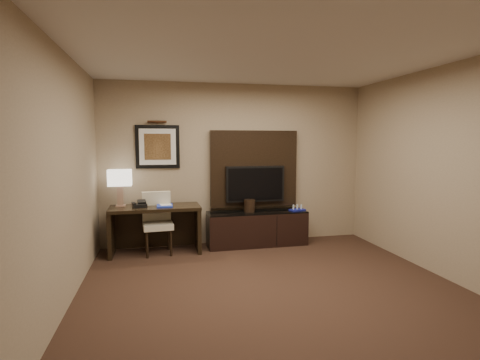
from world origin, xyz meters
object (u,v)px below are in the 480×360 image
object	(u,v)px
credenza	(257,228)
ice_bucket	(249,206)
desk_chair	(158,225)
minibar_tray	(297,208)
table_lamp	(120,187)
desk_phone	(140,204)
desk	(156,230)
tv	(255,184)

from	to	relation	value
credenza	ice_bucket	bearing A→B (deg)	178.30
desk_chair	minibar_tray	size ratio (longest dim) A/B	3.56
desk_chair	table_lamp	world-z (taller)	table_lamp
table_lamp	ice_bucket	distance (m)	2.08
table_lamp	desk_phone	xyz separation A→B (m)	(0.29, -0.14, -0.25)
ice_bucket	minibar_tray	bearing A→B (deg)	-3.34
desk	credenza	world-z (taller)	desk
table_lamp	minibar_tray	world-z (taller)	table_lamp
desk_phone	tv	bearing A→B (deg)	-4.03
desk_chair	ice_bucket	size ratio (longest dim) A/B	4.45
desk_chair	minibar_tray	bearing A→B (deg)	-2.10
tv	minibar_tray	bearing A→B (deg)	-15.01
desk_chair	table_lamp	size ratio (longest dim) A/B	1.53
credenza	ice_bucket	size ratio (longest dim) A/B	8.05
desk_phone	minibar_tray	size ratio (longest dim) A/B	0.78
tv	desk_chair	bearing A→B (deg)	-169.73
desk	desk_chair	world-z (taller)	desk_chair
table_lamp	ice_bucket	size ratio (longest dim) A/B	2.91
credenza	table_lamp	xyz separation A→B (m)	(-2.18, 0.03, 0.75)
desk_chair	desk_phone	xyz separation A→B (m)	(-0.26, 0.04, 0.33)
tv	desk	bearing A→B (deg)	-172.17
minibar_tray	credenza	bearing A→B (deg)	176.22
credenza	minibar_tray	xyz separation A→B (m)	(0.69, -0.05, 0.33)
desk	minibar_tray	size ratio (longest dim) A/B	5.35
desk	credenza	distance (m)	1.66
desk	ice_bucket	world-z (taller)	ice_bucket
desk_chair	minibar_tray	world-z (taller)	desk_chair
desk	credenza	bearing A→B (deg)	1.83
desk_phone	minibar_tray	world-z (taller)	desk_phone
credenza	desk_chair	distance (m)	1.64
credenza	desk_phone	distance (m)	1.95
desk	desk_chair	xyz separation A→B (m)	(0.04, -0.07, 0.09)
desk_phone	ice_bucket	world-z (taller)	desk_phone
table_lamp	desk_chair	bearing A→B (deg)	-17.99
credenza	minibar_tray	bearing A→B (deg)	-4.48
tv	ice_bucket	distance (m)	0.39
desk	minibar_tray	xyz separation A→B (m)	(2.35, 0.04, 0.25)
desk	tv	bearing A→B (deg)	6.62
table_lamp	desk_phone	distance (m)	0.41
tv	ice_bucket	size ratio (longest dim) A/B	4.85
desk	desk_chair	bearing A→B (deg)	-62.57
credenza	desk_chair	bearing A→B (deg)	-175.27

